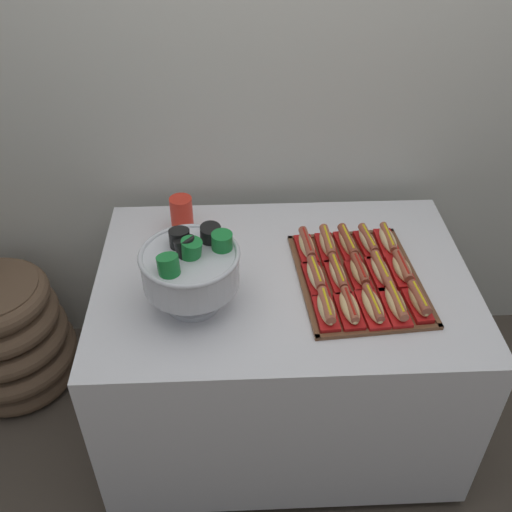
# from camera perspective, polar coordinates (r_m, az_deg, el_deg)

# --- Properties ---
(ground_plane) EXTENTS (10.00, 10.00, 0.00)m
(ground_plane) POSITION_cam_1_polar(r_m,az_deg,el_deg) (2.59, 2.21, -14.96)
(ground_plane) COLOR #4C4238
(back_wall) EXTENTS (6.00, 0.10, 2.60)m
(back_wall) POSITION_cam_1_polar(r_m,az_deg,el_deg) (2.27, 1.87, 18.42)
(back_wall) COLOR beige
(back_wall) RESTS_ON ground_plane
(buffet_table) EXTENTS (1.30, 0.91, 0.77)m
(buffet_table) POSITION_cam_1_polar(r_m,az_deg,el_deg) (2.28, 2.45, -8.89)
(buffet_table) COLOR silver
(buffet_table) RESTS_ON ground_plane
(floor_vase) EXTENTS (0.54, 0.54, 1.13)m
(floor_vase) POSITION_cam_1_polar(r_m,az_deg,el_deg) (2.73, -23.07, -7.19)
(floor_vase) COLOR brown
(floor_vase) RESTS_ON ground_plane
(serving_tray) EXTENTS (0.44, 0.55, 0.01)m
(serving_tray) POSITION_cam_1_polar(r_m,az_deg,el_deg) (2.03, 9.94, -2.24)
(serving_tray) COLOR brown
(serving_tray) RESTS_ON buffet_table
(hot_dog_0) EXTENTS (0.07, 0.16, 0.06)m
(hot_dog_0) POSITION_cam_1_polar(r_m,az_deg,el_deg) (1.86, 6.86, -5.13)
(hot_dog_0) COLOR red
(hot_dog_0) RESTS_ON serving_tray
(hot_dog_1) EXTENTS (0.08, 0.17, 0.06)m
(hot_dog_1) POSITION_cam_1_polar(r_m,az_deg,el_deg) (1.88, 9.09, -5.01)
(hot_dog_1) COLOR #B21414
(hot_dog_1) RESTS_ON serving_tray
(hot_dog_2) EXTENTS (0.09, 0.19, 0.06)m
(hot_dog_2) POSITION_cam_1_polar(r_m,az_deg,el_deg) (1.90, 11.29, -4.79)
(hot_dog_2) COLOR red
(hot_dog_2) RESTS_ON serving_tray
(hot_dog_3) EXTENTS (0.08, 0.18, 0.06)m
(hot_dog_3) POSITION_cam_1_polar(r_m,az_deg,el_deg) (1.92, 13.45, -4.51)
(hot_dog_3) COLOR red
(hot_dog_3) RESTS_ON serving_tray
(hot_dog_4) EXTENTS (0.07, 0.16, 0.07)m
(hot_dog_4) POSITION_cam_1_polar(r_m,az_deg,el_deg) (1.94, 15.56, -4.25)
(hot_dog_4) COLOR red
(hot_dog_4) RESTS_ON serving_tray
(hot_dog_5) EXTENTS (0.08, 0.18, 0.06)m
(hot_dog_5) POSITION_cam_1_polar(r_m,az_deg,el_deg) (1.98, 5.85, -1.93)
(hot_dog_5) COLOR #B21414
(hot_dog_5) RESTS_ON serving_tray
(hot_dog_6) EXTENTS (0.07, 0.18, 0.06)m
(hot_dog_6) POSITION_cam_1_polar(r_m,az_deg,el_deg) (1.99, 7.96, -1.76)
(hot_dog_6) COLOR red
(hot_dog_6) RESTS_ON serving_tray
(hot_dog_7) EXTENTS (0.08, 0.16, 0.06)m
(hot_dog_7) POSITION_cam_1_polar(r_m,az_deg,el_deg) (2.01, 10.04, -1.57)
(hot_dog_7) COLOR #B21414
(hot_dog_7) RESTS_ON serving_tray
(hot_dog_8) EXTENTS (0.08, 0.19, 0.06)m
(hot_dog_8) POSITION_cam_1_polar(r_m,az_deg,el_deg) (2.03, 12.07, -1.42)
(hot_dog_8) COLOR red
(hot_dog_8) RESTS_ON serving_tray
(hot_dog_9) EXTENTS (0.08, 0.16, 0.06)m
(hot_dog_9) POSITION_cam_1_polar(r_m,az_deg,el_deg) (2.06, 14.06, -1.24)
(hot_dog_9) COLOR red
(hot_dog_9) RESTS_ON serving_tray
(hot_dog_10) EXTENTS (0.08, 0.17, 0.06)m
(hot_dog_10) POSITION_cam_1_polar(r_m,az_deg,el_deg) (2.10, 4.96, 1.00)
(hot_dog_10) COLOR red
(hot_dog_10) RESTS_ON serving_tray
(hot_dog_11) EXTENTS (0.07, 0.17, 0.07)m
(hot_dog_11) POSITION_cam_1_polar(r_m,az_deg,el_deg) (2.12, 6.96, 1.17)
(hot_dog_11) COLOR red
(hot_dog_11) RESTS_ON serving_tray
(hot_dog_12) EXTENTS (0.08, 0.18, 0.06)m
(hot_dog_12) POSITION_cam_1_polar(r_m,az_deg,el_deg) (2.13, 8.92, 1.25)
(hot_dog_12) COLOR red
(hot_dog_12) RESTS_ON serving_tray
(hot_dog_13) EXTENTS (0.08, 0.18, 0.06)m
(hot_dog_13) POSITION_cam_1_polar(r_m,az_deg,el_deg) (2.15, 10.85, 1.39)
(hot_dog_13) COLOR #B21414
(hot_dog_13) RESTS_ON serving_tray
(hot_dog_14) EXTENTS (0.07, 0.18, 0.06)m
(hot_dog_14) POSITION_cam_1_polar(r_m,az_deg,el_deg) (2.18, 12.73, 1.48)
(hot_dog_14) COLOR red
(hot_dog_14) RESTS_ON serving_tray
(punch_bowl) EXTENTS (0.31, 0.31, 0.27)m
(punch_bowl) POSITION_cam_1_polar(r_m,az_deg,el_deg) (1.83, -6.34, -0.99)
(punch_bowl) COLOR silver
(punch_bowl) RESTS_ON buffet_table
(cup_stack) EXTENTS (0.08, 0.08, 0.14)m
(cup_stack) POSITION_cam_1_polar(r_m,az_deg,el_deg) (2.21, -7.25, 4.01)
(cup_stack) COLOR red
(cup_stack) RESTS_ON buffet_table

